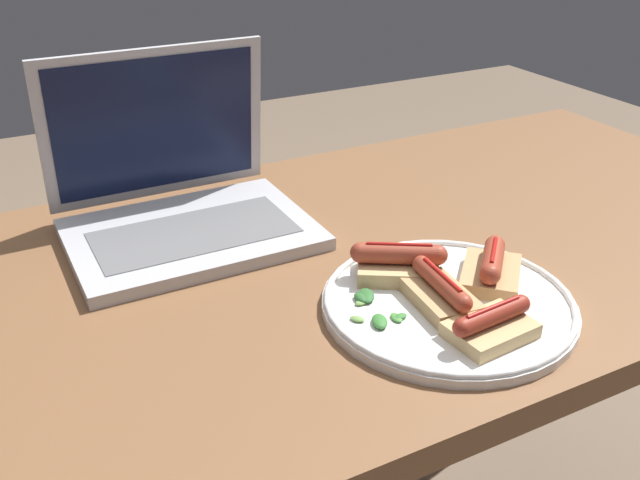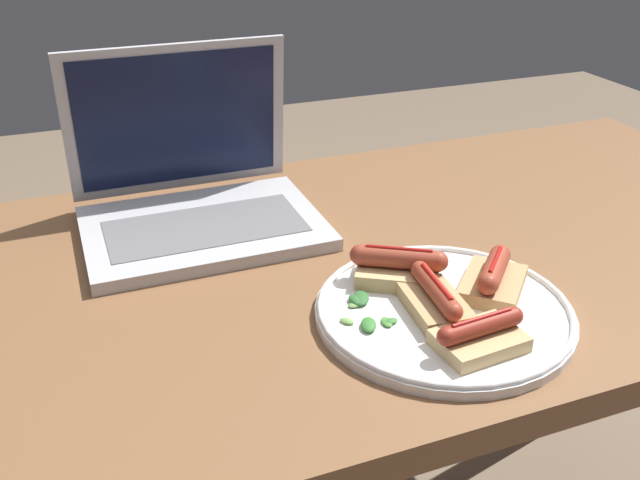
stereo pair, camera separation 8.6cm
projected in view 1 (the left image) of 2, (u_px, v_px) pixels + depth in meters
The scene contains 8 objects.
desk at pixel (346, 298), 0.99m from camera, with size 1.47×0.70×0.73m.
laptop at pixel (181, 201), 1.00m from camera, with size 0.33×0.26×0.24m.
plate at pixel (448, 303), 0.83m from camera, with size 0.30×0.30×0.02m.
sausage_toast_left at pixel (440, 292), 0.82m from camera, with size 0.07×0.11×0.04m.
sausage_toast_middle at pixel (398, 263), 0.87m from camera, with size 0.12×0.11×0.05m.
sausage_toast_right at pixel (491, 325), 0.76m from camera, with size 0.11×0.07×0.04m.
sausage_toast_extra at pixel (491, 268), 0.86m from camera, with size 0.12×0.12×0.04m.
salad_pile at pixel (372, 307), 0.81m from camera, with size 0.06×0.09×0.01m.
Camera 1 is at (-0.42, -0.73, 1.19)m, focal length 40.00 mm.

